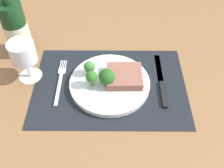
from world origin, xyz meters
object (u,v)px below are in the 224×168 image
at_px(wine_bottle, 16,29).
at_px(wine_glass, 23,54).
at_px(steak, 124,76).
at_px(knife, 161,83).
at_px(fork, 60,81).
at_px(plate, 110,83).

bearing_deg(wine_bottle, wine_glass, -66.93).
relative_size(steak, knife, 0.47).
bearing_deg(wine_bottle, fork, -43.91).
relative_size(steak, fork, 0.57).
distance_m(fork, knife, 0.32).
bearing_deg(steak, wine_glass, 174.56).
bearing_deg(steak, fork, 179.10).
height_order(plate, wine_bottle, wine_bottle).
xyz_separation_m(plate, wine_bottle, (-0.31, 0.16, 0.09)).
relative_size(knife, wine_glass, 1.68).
bearing_deg(fork, wine_bottle, 134.79).
height_order(steak, wine_bottle, wine_bottle).
bearing_deg(knife, wine_bottle, 160.41).
distance_m(knife, wine_glass, 0.43).
xyz_separation_m(steak, wine_glass, (-0.30, 0.03, 0.06)).
xyz_separation_m(plate, fork, (-0.16, 0.01, -0.01)).
bearing_deg(wine_glass, plate, -8.77).
distance_m(steak, knife, 0.12).
distance_m(steak, fork, 0.21).
distance_m(plate, knife, 0.16).
relative_size(fork, wine_bottle, 0.70).
xyz_separation_m(knife, wine_glass, (-0.42, 0.03, 0.09)).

